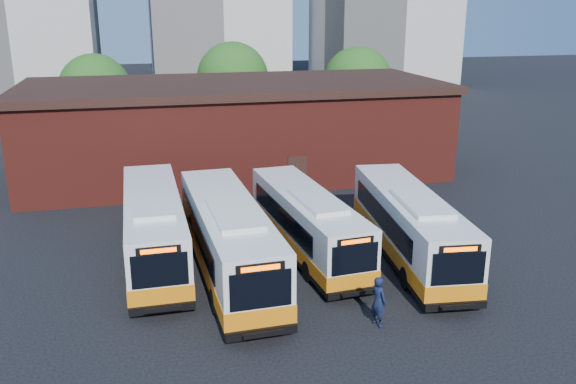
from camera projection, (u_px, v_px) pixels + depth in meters
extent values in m
plane|color=black|center=(310.00, 294.00, 25.11)|extent=(220.00, 220.00, 0.00)
cube|color=white|center=(154.00, 225.00, 28.06)|extent=(2.64, 11.66, 2.76)
cube|color=orange|center=(155.00, 241.00, 28.30)|extent=(2.69, 11.71, 0.68)
cube|color=black|center=(155.00, 251.00, 28.44)|extent=(2.68, 11.70, 0.24)
cube|color=black|center=(160.00, 270.00, 22.57)|extent=(2.10, 0.09, 1.31)
cube|color=black|center=(158.00, 250.00, 22.33)|extent=(1.65, 0.08, 0.31)
cube|color=#FF5905|center=(158.00, 251.00, 22.30)|extent=(1.31, 0.04, 0.17)
cube|color=black|center=(162.00, 309.00, 22.97)|extent=(2.47, 0.17, 0.31)
cube|color=black|center=(163.00, 309.00, 22.74)|extent=(1.41, 0.39, 0.06)
cube|color=black|center=(163.00, 310.00, 22.55)|extent=(1.41, 0.06, 0.17)
cube|color=black|center=(125.00, 219.00, 28.05)|extent=(0.18, 9.07, 1.02)
cube|color=black|center=(180.00, 214.00, 28.64)|extent=(0.18, 9.07, 1.02)
cube|color=white|center=(153.00, 204.00, 26.29)|extent=(1.74, 4.09, 0.21)
cylinder|color=black|center=(131.00, 282.00, 25.11)|extent=(0.32, 0.97, 0.97)
cylinder|color=black|center=(186.00, 276.00, 25.64)|extent=(0.32, 0.97, 0.97)
cylinder|color=black|center=(130.00, 229.00, 31.03)|extent=(0.32, 0.97, 0.97)
cylinder|color=black|center=(175.00, 225.00, 31.56)|extent=(0.32, 0.97, 0.97)
cube|color=white|center=(228.00, 236.00, 26.49)|extent=(3.08, 12.20, 2.87)
cube|color=orange|center=(229.00, 254.00, 26.74)|extent=(3.14, 12.25, 0.71)
cube|color=black|center=(229.00, 264.00, 26.88)|extent=(3.13, 12.24, 0.25)
cube|color=black|center=(261.00, 290.00, 20.82)|extent=(2.19, 0.15, 1.36)
cube|color=black|center=(260.00, 268.00, 20.57)|extent=(1.72, 0.13, 0.32)
cube|color=#FF5905|center=(261.00, 268.00, 20.53)|extent=(1.36, 0.08, 0.18)
cube|color=black|center=(262.00, 333.00, 21.23)|extent=(2.57, 0.25, 0.32)
cube|color=black|center=(263.00, 334.00, 20.99)|extent=(1.48, 0.44, 0.06)
cube|color=black|center=(264.00, 335.00, 20.80)|extent=(1.46, 0.10, 0.18)
cube|color=black|center=(197.00, 230.00, 26.44)|extent=(0.45, 9.43, 1.06)
cube|color=black|center=(255.00, 224.00, 27.13)|extent=(0.45, 9.43, 1.06)
cube|color=white|center=(234.00, 214.00, 24.65)|extent=(1.93, 4.31, 0.22)
cylinder|color=black|center=(216.00, 301.00, 23.41)|extent=(0.37, 1.02, 1.01)
cylinder|color=black|center=(274.00, 294.00, 24.02)|extent=(0.37, 1.02, 1.01)
cylinder|color=black|center=(193.00, 240.00, 29.53)|extent=(0.37, 1.02, 1.01)
cylinder|color=black|center=(240.00, 235.00, 30.14)|extent=(0.37, 1.02, 1.01)
cube|color=white|center=(307.00, 221.00, 28.95)|extent=(3.25, 11.03, 2.58)
cube|color=orange|center=(307.00, 235.00, 29.17)|extent=(3.30, 11.08, 0.63)
cube|color=black|center=(307.00, 244.00, 29.30)|extent=(3.29, 11.07, 0.23)
cube|color=black|center=(355.00, 259.00, 23.92)|extent=(1.96, 0.23, 1.22)
cube|color=black|center=(356.00, 241.00, 23.70)|extent=(1.54, 0.19, 0.29)
cube|color=#FF5905|center=(356.00, 242.00, 23.67)|extent=(1.22, 0.13, 0.16)
cube|color=black|center=(354.00, 293.00, 24.30)|extent=(2.31, 0.33, 0.29)
cube|color=black|center=(357.00, 293.00, 24.08)|extent=(1.34, 0.46, 0.05)
cube|color=black|center=(358.00, 294.00, 23.92)|extent=(1.31, 0.15, 0.16)
cube|color=black|center=(281.00, 216.00, 28.85)|extent=(0.79, 8.45, 0.95)
cube|color=black|center=(327.00, 211.00, 29.56)|extent=(0.79, 8.45, 0.95)
cube|color=white|center=(318.00, 201.00, 27.31)|extent=(1.90, 3.93, 0.20)
cylinder|color=black|center=(309.00, 271.00, 26.18)|extent=(0.37, 0.93, 0.91)
cylinder|color=black|center=(353.00, 265.00, 26.81)|extent=(0.37, 0.93, 0.91)
cylinder|color=black|center=(268.00, 226.00, 31.60)|extent=(0.37, 0.93, 0.91)
cylinder|color=black|center=(306.00, 222.00, 32.23)|extent=(0.37, 0.93, 0.91)
cube|color=white|center=(409.00, 223.00, 28.34)|extent=(3.64, 11.68, 2.73)
cube|color=orange|center=(408.00, 239.00, 28.57)|extent=(3.70, 11.73, 0.67)
cube|color=black|center=(408.00, 248.00, 28.71)|extent=(3.69, 11.72, 0.24)
cube|color=black|center=(458.00, 269.00, 22.79)|extent=(2.07, 0.28, 1.29)
cube|color=black|center=(460.00, 249.00, 22.55)|extent=(1.62, 0.23, 0.31)
cube|color=#FF5905|center=(461.00, 249.00, 22.51)|extent=(1.29, 0.16, 0.17)
cube|color=black|center=(456.00, 306.00, 23.18)|extent=(2.44, 0.39, 0.31)
cube|color=black|center=(458.00, 307.00, 22.94)|extent=(1.42, 0.51, 0.06)
cube|color=black|center=(460.00, 307.00, 22.76)|extent=(1.38, 0.19, 0.17)
cube|color=black|center=(381.00, 216.00, 28.47)|extent=(1.00, 8.91, 1.00)
cube|color=black|center=(432.00, 214.00, 28.78)|extent=(1.00, 8.91, 1.00)
cube|color=white|center=(422.00, 203.00, 26.55)|extent=(2.08, 4.17, 0.21)
cylinder|color=black|center=(407.00, 278.00, 25.47)|extent=(0.41, 0.98, 0.96)
cylinder|color=black|center=(457.00, 275.00, 25.74)|extent=(0.41, 0.98, 0.96)
cylinder|color=black|center=(368.00, 226.00, 31.46)|extent=(0.41, 0.98, 0.96)
cylinder|color=black|center=(410.00, 224.00, 31.73)|extent=(0.41, 0.98, 0.96)
imported|color=#121935|center=(378.00, 301.00, 22.40)|extent=(0.70, 0.84, 1.95)
cube|color=maroon|center=(235.00, 130.00, 42.84)|extent=(28.00, 12.00, 6.00)
cube|color=black|center=(234.00, 85.00, 41.92)|extent=(28.60, 12.60, 0.50)
cube|color=black|center=(297.00, 175.00, 38.43)|extent=(1.20, 0.08, 2.40)
cylinder|color=#382314|center=(99.00, 128.00, 52.25)|extent=(0.36, 0.36, 2.70)
sphere|color=#205317|center=(95.00, 90.00, 51.29)|extent=(6.00, 6.00, 6.00)
cylinder|color=#382314|center=(234.00, 117.00, 56.75)|extent=(0.36, 0.36, 2.95)
sphere|color=#205317|center=(233.00, 78.00, 55.70)|extent=(6.56, 6.56, 6.56)
cylinder|color=#382314|center=(356.00, 119.00, 56.44)|extent=(0.36, 0.36, 2.81)
sphere|color=#205317|center=(358.00, 81.00, 55.43)|extent=(6.24, 6.24, 6.24)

